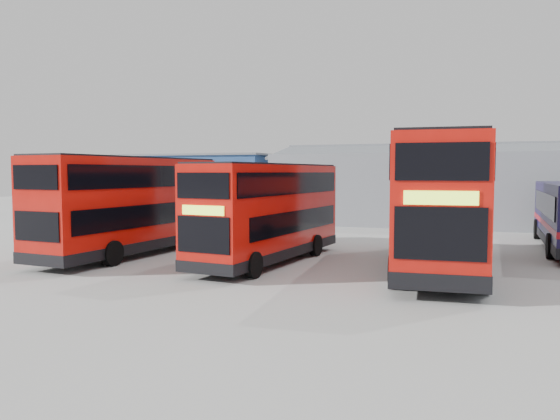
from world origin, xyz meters
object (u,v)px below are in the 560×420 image
at_px(double_decker_centre, 269,213).
at_px(panel_van, 165,205).
at_px(maintenance_shed, 490,188).
at_px(double_decker_left, 131,207).
at_px(double_decker_right, 438,205).
at_px(office_block, 205,186).

distance_m(double_decker_centre, panel_van, 19.58).
bearing_deg(maintenance_shed, double_decker_left, -126.30).
bearing_deg(panel_van, maintenance_shed, 19.93).
height_order(maintenance_shed, double_decker_centre, maintenance_shed).
bearing_deg(panel_van, double_decker_right, -31.57).
bearing_deg(office_block, double_decker_centre, -56.75).
height_order(office_block, panel_van, office_block).
height_order(double_decker_left, double_decker_right, double_decker_right).
bearing_deg(double_decker_right, maintenance_shed, 79.47).
relative_size(double_decker_left, double_decker_right, 0.89).
distance_m(maintenance_shed, double_decker_left, 26.73).
xyz_separation_m(double_decker_centre, panel_van, (-13.41, 14.25, -0.72)).
distance_m(maintenance_shed, panel_van, 23.85).
height_order(double_decker_centre, double_decker_right, double_decker_right).
xyz_separation_m(office_block, double_decker_centre, (12.68, -19.33, -0.55)).
bearing_deg(panel_van, double_decker_left, -61.83).
relative_size(double_decker_right, panel_van, 2.19).
bearing_deg(double_decker_right, double_decker_centre, -178.17).
distance_m(double_decker_right, panel_van, 24.33).
relative_size(office_block, panel_van, 2.25).
bearing_deg(maintenance_shed, double_decker_right, -97.24).
bearing_deg(double_decker_left, double_decker_centre, -172.90).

